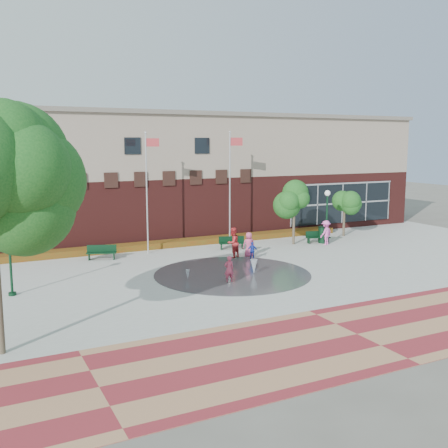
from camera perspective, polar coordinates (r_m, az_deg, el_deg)
name	(u,v)px	position (r m, az deg, el deg)	size (l,w,h in m)	color
ground	(261,288)	(25.71, 4.01, -6.96)	(120.00, 120.00, 0.00)	#666056
plaza_concrete	(224,270)	(29.11, 0.00, -5.06)	(46.00, 18.00, 0.01)	#A8A8A0
paver_band	(357,334)	(20.29, 14.28, -11.57)	(46.00, 6.00, 0.01)	maroon
splash_pad	(232,274)	(28.24, 0.91, -5.49)	(8.40, 8.40, 0.01)	#383A3D
library_building	(146,174)	(40.84, -8.50, 5.43)	(44.40, 10.40, 9.20)	#561F1D
flower_bed	(174,246)	(35.91, -5.42, -2.44)	(26.00, 1.20, 0.40)	#A51D08
flagpole_left	(147,187)	(33.20, -8.35, 4.05)	(0.87, 0.32, 7.69)	silver
flagpole_right	(230,182)	(35.87, 0.71, 4.61)	(0.94, 0.31, 7.79)	silver
lamp_left	(9,247)	(25.78, -22.32, -2.33)	(0.39, 0.39, 3.69)	black
lamp_right	(327,211)	(37.21, 11.14, 1.45)	(0.40, 0.40, 3.74)	black
bench_left	(102,255)	(32.47, -13.18, -3.33)	(1.82, 1.04, 0.88)	black
bench_mid	(232,245)	(34.70, 0.86, -2.33)	(1.76, 0.97, 0.86)	black
bench_right	(318,239)	(37.39, 10.19, -1.67)	(1.75, 0.94, 0.85)	black
trash_can	(323,235)	(37.51, 10.73, -1.15)	(0.72, 0.72, 1.18)	black
tree_mid	(294,200)	(36.32, 7.66, 2.64)	(2.54, 2.54, 4.29)	#413629
tree_small_right	(345,203)	(40.35, 12.99, 2.24)	(2.02, 2.02, 3.45)	#413629
water_jet_a	(254,274)	(28.27, 3.27, -5.50)	(0.41, 0.41, 0.79)	white
water_jet_b	(188,280)	(27.20, -3.97, -6.08)	(0.22, 0.22, 0.50)	white
child_splash	(229,269)	(26.45, 0.55, -4.95)	(0.50, 0.33, 1.38)	#C83F5D
adult_red	(233,243)	(32.01, 0.98, -2.06)	(0.92, 0.72, 1.89)	red
adult_pink	(249,244)	(32.45, 2.72, -2.24)	(0.75, 0.49, 1.53)	#D54C7D
child_blue	(252,251)	(31.69, 3.11, -2.93)	(0.63, 0.26, 1.08)	#233DBE
person_bench	(326,233)	(36.84, 11.03, -0.93)	(1.10, 0.63, 1.71)	#EC5DBA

